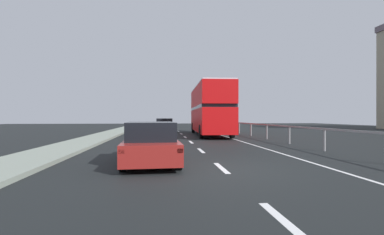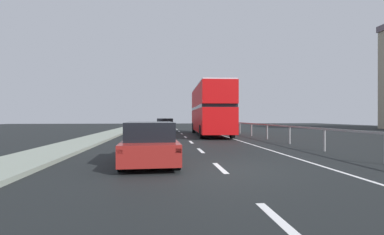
# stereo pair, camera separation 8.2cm
# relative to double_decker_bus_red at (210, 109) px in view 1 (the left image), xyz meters

# --- Properties ---
(ground_plane) EXTENTS (73.98, 120.00, 0.10)m
(ground_plane) POSITION_rel_double_decker_bus_red_xyz_m (-2.27, -15.41, -2.29)
(ground_plane) COLOR black
(lane_paint_markings) EXTENTS (3.38, 46.00, 0.01)m
(lane_paint_markings) POSITION_rel_double_decker_bus_red_xyz_m (-0.21, -6.42, -2.24)
(lane_paint_markings) COLOR silver
(lane_paint_markings) RESTS_ON ground
(bridge_side_railing) EXTENTS (0.10, 42.00, 1.05)m
(bridge_side_railing) POSITION_rel_double_decker_bus_red_xyz_m (3.25, -6.41, -1.39)
(bridge_side_railing) COLOR gray
(bridge_side_railing) RESTS_ON ground
(double_decker_bus_red) EXTENTS (2.84, 10.80, 4.18)m
(double_decker_bus_red) POSITION_rel_double_decker_bus_red_xyz_m (0.00, 0.00, 0.00)
(double_decker_bus_red) COLOR red
(double_decker_bus_red) RESTS_ON ground
(hatchback_car_near) EXTENTS (1.93, 4.53, 1.38)m
(hatchback_car_near) POSITION_rel_double_decker_bus_red_xyz_m (-4.43, -14.00, -1.58)
(hatchback_car_near) COLOR maroon
(hatchback_car_near) RESTS_ON ground
(sedan_car_ahead) EXTENTS (1.83, 4.28, 1.41)m
(sedan_car_ahead) POSITION_rel_double_decker_bus_red_xyz_m (-3.79, 4.98, -1.57)
(sedan_car_ahead) COLOR black
(sedan_car_ahead) RESTS_ON ground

